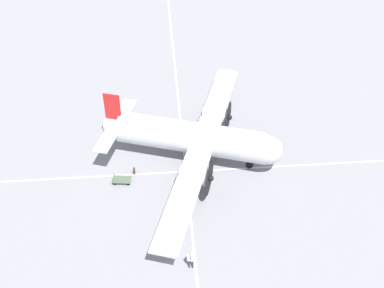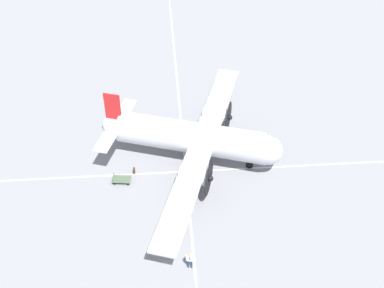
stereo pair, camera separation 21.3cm
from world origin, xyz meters
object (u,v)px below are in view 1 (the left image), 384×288
suitcase_near_door (134,171)px  crew_foreground (191,258)px  airliner_main (197,138)px  baggage_cart (122,180)px

suitcase_near_door → crew_foreground: bearing=-157.9°
airliner_main → suitcase_near_door: bearing=-147.8°
crew_foreground → suitcase_near_door: 11.77m
suitcase_near_door → baggage_cart: size_ratio=0.32×
suitcase_near_door → baggage_cart: (-1.09, 1.12, 0.01)m
suitcase_near_door → baggage_cart: bearing=134.2°
airliner_main → baggage_cart: 7.89m
airliner_main → suitcase_near_door: 6.58m
crew_foreground → suitcase_near_door: size_ratio=3.25×
crew_foreground → airliner_main: bearing=-86.4°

